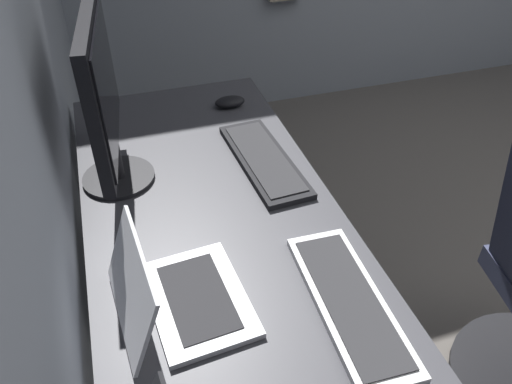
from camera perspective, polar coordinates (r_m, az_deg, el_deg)
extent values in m
cube|color=#38383D|center=(1.19, -2.33, -9.37)|extent=(1.88, 0.65, 0.03)
cylinder|color=silver|center=(2.12, -1.63, 2.49)|extent=(0.05, 0.05, 0.70)
cylinder|color=silver|center=(2.07, -15.88, -0.22)|extent=(0.05, 0.05, 0.70)
cube|color=#38383D|center=(1.58, -4.92, -13.83)|extent=(0.40, 0.50, 0.69)
cube|color=silver|center=(1.63, 3.97, -11.70)|extent=(0.37, 0.01, 0.61)
cylinder|color=black|center=(1.48, -15.09, 1.60)|extent=(0.20, 0.20, 0.01)
cylinder|color=black|center=(1.45, -15.45, 3.36)|extent=(0.04, 0.04, 0.10)
cube|color=black|center=(1.34, -17.08, 11.28)|extent=(0.46, 0.08, 0.35)
cube|color=black|center=(1.34, -16.37, 11.45)|extent=(0.42, 0.05, 0.31)
cube|color=silver|center=(1.12, -6.49, -11.83)|extent=(0.30, 0.22, 0.01)
cube|color=#262628|center=(1.11, -6.52, -11.55)|extent=(0.23, 0.14, 0.00)
cube|color=silver|center=(1.04, -13.87, -10.29)|extent=(0.29, 0.09, 0.18)
cube|color=#19234C|center=(1.04, -13.87, -10.29)|extent=(0.26, 0.08, 0.15)
cube|color=black|center=(1.50, 0.90, 3.57)|extent=(0.43, 0.16, 0.02)
cube|color=#2D2D30|center=(1.49, 0.91, 3.92)|extent=(0.38, 0.13, 0.00)
cube|color=silver|center=(1.12, 10.40, -12.06)|extent=(0.42, 0.15, 0.02)
cube|color=#2D2D30|center=(1.11, 10.47, -11.70)|extent=(0.38, 0.13, 0.00)
ellipsoid|color=black|center=(1.78, -2.94, 10.05)|extent=(0.06, 0.10, 0.03)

